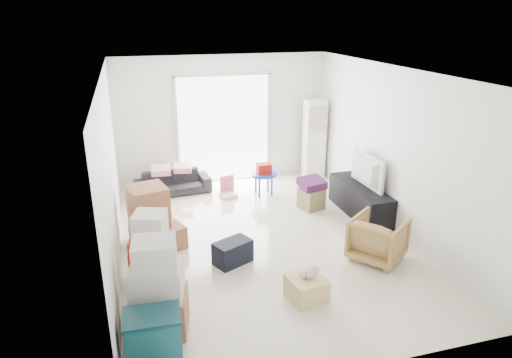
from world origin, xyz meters
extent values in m
cube|color=beige|center=(0.00, 0.00, -0.12)|extent=(4.50, 6.00, 0.24)
cube|color=white|center=(0.00, 0.00, 2.82)|extent=(4.50, 6.00, 0.24)
cube|color=white|center=(0.00, 3.12, 1.35)|extent=(4.50, 0.24, 2.70)
cube|color=white|center=(0.00, -3.12, 1.35)|extent=(4.50, 0.24, 2.70)
cube|color=white|center=(-2.37, 0.00, 1.35)|extent=(0.24, 6.00, 2.70)
cube|color=white|center=(2.37, 0.00, 1.35)|extent=(0.24, 6.00, 2.70)
cube|color=white|center=(0.00, 2.98, 1.15)|extent=(2.00, 0.01, 2.30)
cube|color=silver|center=(-1.00, 2.97, 1.15)|extent=(0.06, 0.04, 2.30)
cube|color=silver|center=(1.00, 2.97, 1.15)|extent=(0.06, 0.04, 2.30)
cube|color=silver|center=(0.00, 2.97, 2.30)|extent=(2.10, 0.04, 0.06)
cube|color=white|center=(1.95, 2.65, 0.88)|extent=(0.45, 0.30, 1.75)
cube|color=black|center=(2.00, 0.54, 0.27)|extent=(0.49, 1.63, 0.54)
imported|color=black|center=(2.00, 0.54, 0.61)|extent=(0.62, 1.04, 0.13)
imported|color=#25252A|center=(-1.19, 2.50, 0.29)|extent=(1.54, 0.58, 0.59)
cube|color=#EDADB5|center=(-1.41, 2.46, 0.65)|extent=(0.38, 0.31, 0.11)
cube|color=#EDADB5|center=(-0.97, 2.50, 0.65)|extent=(0.43, 0.37, 0.13)
imported|color=#A8834A|center=(1.46, -1.02, 0.37)|extent=(0.97, 0.98, 0.74)
cube|color=#155259|center=(-1.90, -2.40, 0.15)|extent=(0.57, 0.41, 0.31)
cube|color=#155259|center=(-1.90, -2.40, 0.46)|extent=(0.57, 0.41, 0.31)
cube|color=#0C333D|center=(-1.90, -2.40, 0.64)|extent=(0.59, 0.42, 0.04)
cube|color=#8D6140|center=(-1.80, -1.79, 0.24)|extent=(0.73, 0.65, 0.48)
cube|color=silver|center=(-1.80, -1.79, 0.66)|extent=(0.67, 0.59, 0.37)
cube|color=silver|center=(-1.80, -1.79, 1.01)|extent=(0.52, 0.47, 0.32)
cube|color=#8D6140|center=(-1.80, -0.83, 0.19)|extent=(0.66, 0.66, 0.38)
cube|color=#A52014|center=(-1.80, -0.83, 0.47)|extent=(0.64, 0.49, 0.17)
cube|color=#A52014|center=(-1.80, -0.83, 0.63)|extent=(0.62, 0.47, 0.15)
cube|color=silver|center=(-1.80, -0.83, 0.89)|extent=(0.50, 0.49, 0.36)
cube|color=#8D6140|center=(-1.77, 0.41, 0.23)|extent=(0.66, 0.55, 0.47)
cube|color=#8D6140|center=(-1.77, 0.41, 0.72)|extent=(0.67, 0.67, 0.50)
cube|color=#8D6140|center=(-1.50, 0.19, 0.18)|extent=(0.57, 0.57, 0.36)
cube|color=black|center=(-0.64, -0.55, 0.17)|extent=(0.63, 0.53, 0.35)
cube|color=#8E8852|center=(1.24, 1.02, 0.20)|extent=(0.49, 0.49, 0.39)
cube|color=#481D4A|center=(1.24, 1.02, 0.46)|extent=(0.48, 0.48, 0.14)
cylinder|color=#162CB7|center=(0.58, 1.93, 0.43)|extent=(0.53, 0.53, 0.04)
cylinder|color=#162CB7|center=(0.71, 2.06, 0.21)|extent=(0.04, 0.04, 0.41)
cylinder|color=#162CB7|center=(0.44, 2.06, 0.21)|extent=(0.04, 0.04, 0.41)
cylinder|color=#162CB7|center=(0.44, 1.79, 0.21)|extent=(0.04, 0.04, 0.41)
cylinder|color=#162CB7|center=(0.71, 1.79, 0.21)|extent=(0.04, 0.04, 0.41)
cube|color=#A52014|center=(0.58, 1.93, 0.55)|extent=(0.28, 0.22, 0.20)
cube|color=silver|center=(-0.15, 1.98, 0.04)|extent=(0.36, 0.32, 0.08)
cube|color=#D66671|center=(-0.15, 2.10, 0.25)|extent=(0.29, 0.09, 0.34)
cube|color=#DDC67F|center=(0.07, -1.68, 0.15)|extent=(0.52, 0.52, 0.30)
ellipsoid|color=#B2ADA8|center=(0.07, -1.68, 0.36)|extent=(0.21, 0.14, 0.11)
cube|color=#A81E34|center=(0.07, -1.68, 0.36)|extent=(0.17, 0.15, 0.03)
sphere|color=#B2ADA8|center=(0.19, -1.65, 0.38)|extent=(0.11, 0.11, 0.11)
camera|label=1|loc=(-1.93, -6.35, 3.50)|focal=32.00mm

